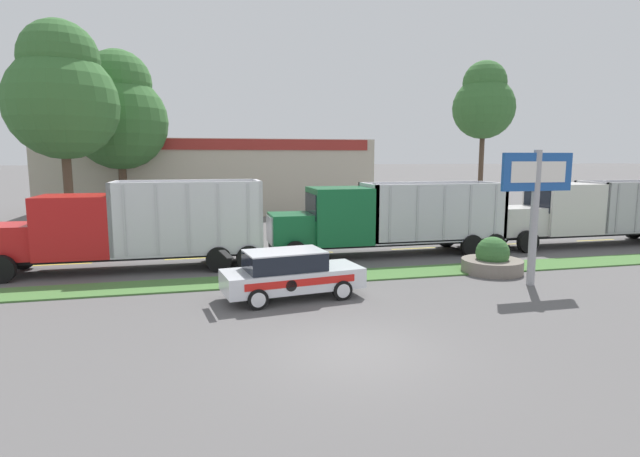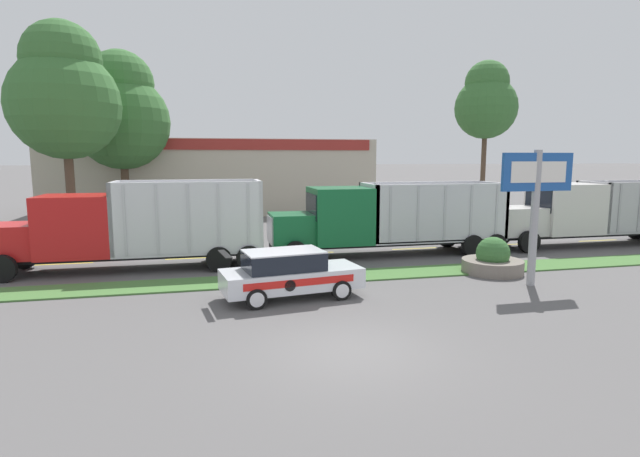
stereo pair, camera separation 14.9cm
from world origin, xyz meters
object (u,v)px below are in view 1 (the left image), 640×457
dump_truck_lead (106,231)px  dump_truck_mid (365,221)px  rally_car (290,273)px  stone_planter (492,260)px  store_sign_post (536,190)px  dump_truck_far_right (583,214)px

dump_truck_lead → dump_truck_mid: bearing=3.2°
dump_truck_mid → rally_car: size_ratio=2.35×
dump_truck_lead → dump_truck_mid: size_ratio=0.96×
dump_truck_lead → rally_car: bearing=-40.6°
dump_truck_lead → stone_planter: size_ratio=4.50×
dump_truck_lead → dump_truck_mid: 11.04m
dump_truck_lead → store_sign_post: store_sign_post is taller
rally_car → dump_truck_lead: bearing=139.4°
dump_truck_mid → dump_truck_far_right: (11.90, 0.06, -0.00)m
dump_truck_far_right → store_sign_post: bearing=-140.0°
dump_truck_mid → store_sign_post: bearing=-57.6°
store_sign_post → stone_planter: 3.57m
dump_truck_mid → stone_planter: dump_truck_mid is taller
dump_truck_far_right → stone_planter: 9.28m
stone_planter → store_sign_post: bearing=-82.9°
dump_truck_mid → rally_car: bearing=-126.6°
dump_truck_far_right → rally_car: size_ratio=2.74×
rally_car → stone_planter: bearing=11.6°
dump_truck_lead → stone_planter: (14.87, -3.81, -1.15)m
stone_planter → dump_truck_mid: bearing=131.1°
store_sign_post → stone_planter: size_ratio=2.03×
dump_truck_lead → store_sign_post: 16.32m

